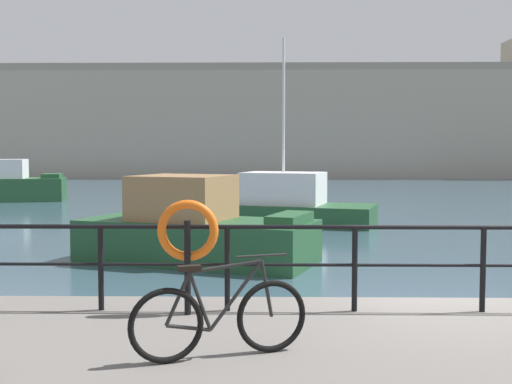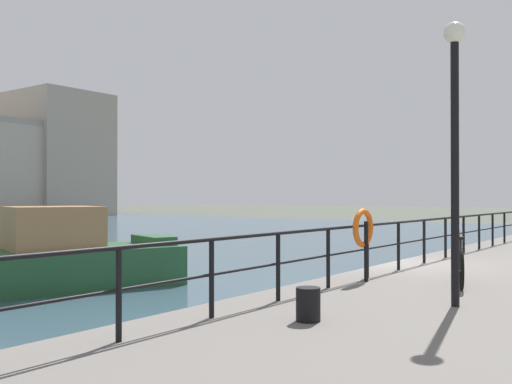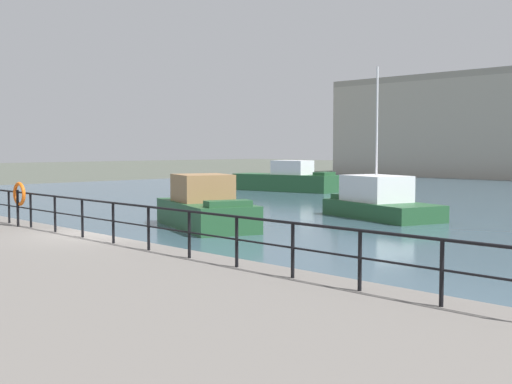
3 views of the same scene
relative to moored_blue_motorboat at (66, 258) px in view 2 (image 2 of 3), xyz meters
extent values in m
plane|color=#4C5147|center=(4.18, -7.31, -0.82)|extent=(240.00, 240.00, 0.00)
cube|color=gray|center=(34.77, 53.62, 6.94)|extent=(10.26, 16.10, 15.51)
cube|color=#23512D|center=(2.85, 8.20, -0.43)|extent=(6.46, 4.20, 0.76)
cube|color=#23512D|center=(0.06, -0.02, -0.28)|extent=(6.30, 4.29, 1.06)
cube|color=#997047|center=(-0.31, 0.11, 0.81)|extent=(2.80, 2.71, 1.11)
cube|color=#23512D|center=(2.36, -0.85, 0.37)|extent=(1.24, 1.86, 0.24)
cylinder|color=black|center=(-5.00, -8.06, 0.52)|extent=(0.07, 0.07, 1.05)
cylinder|color=black|center=(-3.42, -8.06, 0.52)|extent=(0.07, 0.07, 1.05)
cylinder|color=black|center=(-1.84, -8.06, 0.52)|extent=(0.07, 0.07, 1.05)
cylinder|color=black|center=(-0.26, -8.06, 0.52)|extent=(0.07, 0.07, 1.05)
cylinder|color=black|center=(1.32, -8.06, 0.52)|extent=(0.07, 0.07, 1.05)
cylinder|color=black|center=(2.90, -8.06, 0.52)|extent=(0.07, 0.07, 1.05)
cylinder|color=black|center=(4.48, -8.06, 0.52)|extent=(0.07, 0.07, 1.05)
cylinder|color=black|center=(6.06, -8.06, 0.52)|extent=(0.07, 0.07, 1.05)
cylinder|color=black|center=(7.64, -8.06, 0.52)|extent=(0.07, 0.07, 1.05)
cylinder|color=black|center=(9.22, -8.06, 0.52)|extent=(0.07, 0.07, 1.05)
cylinder|color=black|center=(10.80, -8.06, 0.52)|extent=(0.07, 0.07, 1.05)
cylinder|color=black|center=(12.38, -8.06, 0.52)|extent=(0.07, 0.07, 1.05)
cylinder|color=black|center=(5.27, -8.06, 1.04)|extent=(23.69, 0.06, 0.06)
cylinder|color=black|center=(5.27, -8.06, 0.57)|extent=(23.69, 0.04, 0.04)
torus|color=black|center=(1.86, -9.70, 0.35)|extent=(0.70, 0.30, 0.72)
torus|color=black|center=(0.87, -10.05, 0.35)|extent=(0.70, 0.30, 0.72)
cylinder|color=black|center=(1.52, -9.82, 0.59)|extent=(0.53, 0.22, 0.66)
cylinder|color=black|center=(1.18, -9.94, 0.56)|extent=(0.23, 0.11, 0.58)
cylinder|color=black|center=(1.42, -9.86, 0.88)|extent=(0.69, 0.28, 0.11)
cylinder|color=black|center=(1.07, -9.98, 0.31)|extent=(0.42, 0.18, 0.12)
cylinder|color=black|center=(0.98, -10.02, 0.60)|extent=(0.25, 0.12, 0.51)
cylinder|color=black|center=(1.81, -9.72, 0.63)|extent=(0.14, 0.08, 0.57)
cube|color=black|center=(1.08, -9.98, 0.88)|extent=(0.24, 0.16, 0.05)
cylinder|color=black|center=(1.76, -9.73, 0.96)|extent=(0.50, 0.20, 0.02)
cylinder|color=black|center=(-2.82, -9.21, 0.21)|extent=(0.32, 0.32, 0.44)
cylinder|color=black|center=(0.85, -8.27, 0.57)|extent=(0.08, 0.08, 1.15)
torus|color=orange|center=(0.85, -8.21, 1.02)|extent=(0.75, 0.11, 0.75)
cylinder|color=black|center=(-0.66, -10.43, 1.95)|extent=(0.12, 0.12, 3.92)
sphere|color=silver|center=(-0.66, -10.43, 4.05)|extent=(0.32, 0.32, 0.32)
camera|label=1|loc=(1.81, -15.91, 1.99)|focal=44.90mm
camera|label=2|loc=(-9.27, -13.13, 1.62)|focal=40.49mm
camera|label=3|loc=(20.90, -17.22, 2.47)|focal=46.71mm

